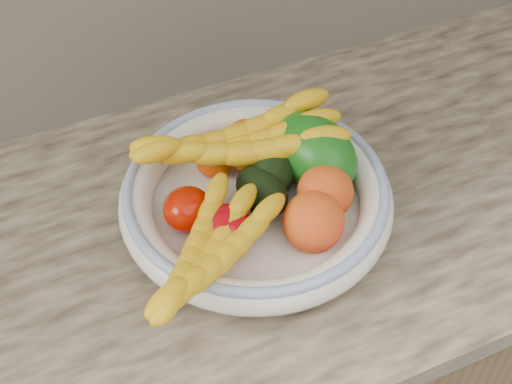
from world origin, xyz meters
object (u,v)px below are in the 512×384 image
object	(u,v)px
fruit_bowl	(256,197)
green_mango	(314,152)
banana_bunch_back	(238,147)
banana_bunch_front	(208,257)

from	to	relation	value
fruit_bowl	green_mango	xyz separation A→B (m)	(0.10, 0.02, 0.03)
banana_bunch_back	banana_bunch_front	size ratio (longest dim) A/B	1.19
fruit_bowl	green_mango	world-z (taller)	green_mango
fruit_bowl	green_mango	bearing A→B (deg)	13.31
green_mango	banana_bunch_back	distance (m)	0.11
fruit_bowl	banana_bunch_front	bearing A→B (deg)	-138.51
banana_bunch_back	banana_bunch_front	xyz separation A→B (m)	(-0.11, -0.16, -0.01)
green_mango	banana_bunch_back	size ratio (longest dim) A/B	0.47
green_mango	banana_bunch_back	world-z (taller)	green_mango
banana_bunch_back	banana_bunch_front	distance (m)	0.20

